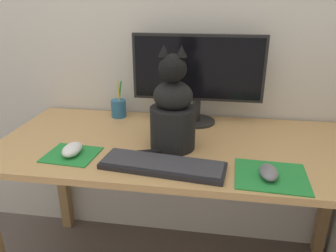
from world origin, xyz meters
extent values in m
cube|color=tan|center=(0.00, 0.00, 0.69)|extent=(1.45, 0.66, 0.02)
cube|color=olive|center=(-0.68, 0.29, 0.34)|extent=(0.05, 0.05, 0.68)
cube|color=olive|center=(0.68, 0.29, 0.34)|extent=(0.05, 0.05, 0.68)
cylinder|color=black|center=(0.04, 0.23, 0.71)|extent=(0.17, 0.17, 0.01)
cylinder|color=black|center=(0.04, 0.23, 0.76)|extent=(0.04, 0.04, 0.10)
cube|color=black|center=(0.04, 0.23, 0.95)|extent=(0.57, 0.02, 0.28)
cube|color=black|center=(0.04, 0.22, 0.95)|extent=(0.54, 0.00, 0.26)
cube|color=black|center=(-0.04, -0.21, 0.71)|extent=(0.43, 0.18, 0.02)
cube|color=#333338|center=(-0.04, -0.21, 0.72)|extent=(0.41, 0.16, 0.01)
cube|color=#238438|center=(-0.38, -0.17, 0.71)|extent=(0.19, 0.17, 0.00)
cube|color=#238438|center=(0.31, -0.21, 0.71)|extent=(0.24, 0.21, 0.00)
ellipsoid|color=white|center=(-0.38, -0.17, 0.73)|extent=(0.06, 0.11, 0.04)
ellipsoid|color=slate|center=(0.30, -0.23, 0.72)|extent=(0.06, 0.10, 0.03)
cylinder|color=black|center=(-0.03, -0.04, 0.78)|extent=(0.17, 0.17, 0.16)
ellipsoid|color=black|center=(-0.03, -0.04, 0.91)|extent=(0.14, 0.12, 0.11)
sphere|color=black|center=(-0.03, -0.06, 1.01)|extent=(0.10, 0.10, 0.10)
cone|color=black|center=(-0.06, -0.06, 1.07)|extent=(0.04, 0.04, 0.04)
cone|color=black|center=(0.00, -0.06, 1.07)|extent=(0.04, 0.04, 0.04)
cylinder|color=black|center=(-0.07, -0.12, 0.72)|extent=(0.21, 0.10, 0.02)
cylinder|color=#286089|center=(-0.33, 0.25, 0.74)|extent=(0.07, 0.07, 0.08)
cylinder|color=green|center=(-0.33, 0.26, 0.81)|extent=(0.03, 0.02, 0.14)
cylinder|color=yellow|center=(-0.33, 0.25, 0.81)|extent=(0.01, 0.02, 0.14)
camera|label=1|loc=(0.12, -1.16, 1.24)|focal=35.00mm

